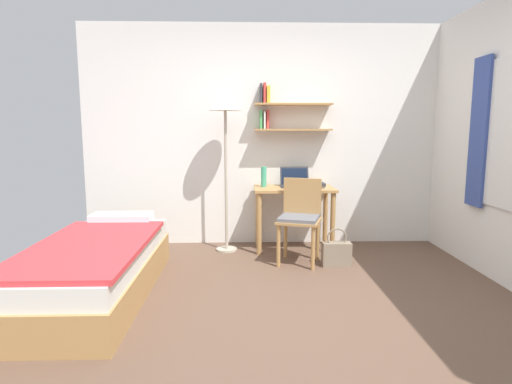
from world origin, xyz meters
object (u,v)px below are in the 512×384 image
bed (97,268)px  book_stack (317,185)px  desk_chair (300,216)px  handbag (336,253)px  desk (294,201)px  laptop (295,182)px  water_bottle (264,177)px  standing_lamp (225,111)px

bed → book_stack: bearing=33.2°
desk_chair → handbag: 0.53m
desk → desk_chair: desk_chair is taller
bed → laptop: laptop is taller
desk_chair → handbag: bearing=-22.0°
desk_chair → water_bottle: (-0.35, 0.55, 0.35)m
standing_lamp → water_bottle: 0.86m
desk_chair → book_stack: (0.26, 0.50, 0.26)m
book_stack → standing_lamp: bearing=-176.6°
handbag → laptop: bearing=116.1°
desk_chair → laptop: 0.64m
bed → standing_lamp: 2.14m
bed → standing_lamp: (1.04, 1.30, 1.34)m
bed → desk: size_ratio=2.24×
desk_chair → bed: bearing=-154.8°
desk_chair → water_bottle: water_bottle is taller
desk → desk_chair: size_ratio=1.05×
book_stack → desk_chair: bearing=-117.2°
bed → laptop: 2.38m
bed → desk: 2.28m
water_bottle → bed: bearing=-136.1°
desk → laptop: laptop is taller
desk → handbag: bearing=-60.0°
water_bottle → desk: bearing=-10.7°
standing_lamp → handbag: 1.94m
laptop → bed: bearing=-142.1°
desk_chair → water_bottle: bearing=122.5°
standing_lamp → book_stack: (1.04, 0.06, -0.83)m
handbag → book_stack: bearing=98.9°
bed → desk_chair: bearing=25.2°
desk_chair → book_stack: desk_chair is taller
bed → desk: (1.81, 1.34, 0.33)m
laptop → handbag: laptop is taller
standing_lamp → laptop: 1.13m
water_bottle → handbag: size_ratio=0.60×
bed → book_stack: size_ratio=10.02×
desk_chair → standing_lamp: standing_lamp is taller
laptop → desk_chair: bearing=-91.0°
desk → laptop: bearing=79.4°
desk → book_stack: 0.32m
bed → handbag: 2.29m
standing_lamp → laptop: standing_lamp is taller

